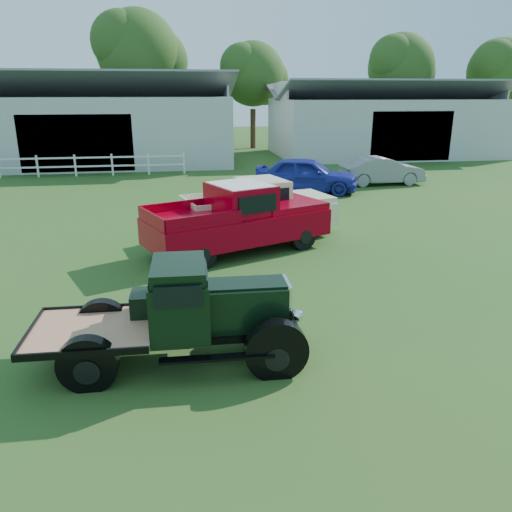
{
  "coord_description": "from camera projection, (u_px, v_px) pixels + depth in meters",
  "views": [
    {
      "loc": [
        -1.44,
        -9.13,
        4.5
      ],
      "look_at": [
        0.2,
        1.2,
        1.05
      ],
      "focal_mm": 35.0,
      "sensor_mm": 36.0,
      "label": 1
    }
  ],
  "objects": [
    {
      "name": "ground",
      "position": [
        256.0,
        323.0,
        10.18
      ],
      "size": [
        120.0,
        120.0,
        0.0
      ],
      "primitive_type": "plane",
      "color": "#25571D"
    },
    {
      "name": "shed_left",
      "position": [
        88.0,
        119.0,
        32.65
      ],
      "size": [
        18.8,
        10.2,
        5.6
      ],
      "primitive_type": null,
      "color": "#B8B8B8",
      "rests_on": "ground"
    },
    {
      "name": "shed_right",
      "position": [
        386.0,
        119.0,
        36.78
      ],
      "size": [
        16.8,
        9.2,
        5.2
      ],
      "primitive_type": null,
      "color": "#B8B8B8",
      "rests_on": "ground"
    },
    {
      "name": "misc_car_grey",
      "position": [
        382.0,
        171.0,
        25.26
      ],
      "size": [
        4.23,
        1.57,
        1.38
      ],
      "primitive_type": "imported",
      "rotation": [
        0.0,
        0.0,
        1.6
      ],
      "color": "gray",
      "rests_on": "ground"
    },
    {
      "name": "tree_e",
      "position": [
        497.0,
        89.0,
        42.58
      ],
      "size": [
        5.7,
        5.7,
        9.5
      ],
      "primitive_type": null,
      "color": "#284D11",
      "rests_on": "ground"
    },
    {
      "name": "fence_rail",
      "position": [
        56.0,
        166.0,
        27.56
      ],
      "size": [
        14.2,
        0.16,
        1.2
      ],
      "primitive_type": null,
      "color": "white",
      "rests_on": "ground"
    },
    {
      "name": "vintage_flatbed",
      "position": [
        175.0,
        313.0,
        8.5
      ],
      "size": [
        4.63,
        1.94,
        1.81
      ],
      "primitive_type": null,
      "rotation": [
        0.0,
        0.0,
        -0.03
      ],
      "color": "black",
      "rests_on": "ground"
    },
    {
      "name": "tree_b",
      "position": [
        139.0,
        75.0,
        39.67
      ],
      "size": [
        6.9,
        6.9,
        11.5
      ],
      "primitive_type": null,
      "color": "#284D11",
      "rests_on": "ground"
    },
    {
      "name": "tree_d",
      "position": [
        399.0,
        86.0,
        43.18
      ],
      "size": [
        6.0,
        6.0,
        10.0
      ],
      "primitive_type": null,
      "color": "#284D11",
      "rests_on": "ground"
    },
    {
      "name": "red_pickup",
      "position": [
        238.0,
        218.0,
        14.5
      ],
      "size": [
        5.93,
        4.11,
        2.02
      ],
      "primitive_type": null,
      "rotation": [
        0.0,
        0.0,
        0.4
      ],
      "color": "#9D0014",
      "rests_on": "ground"
    },
    {
      "name": "white_pickup",
      "position": [
        259.0,
        209.0,
        16.02
      ],
      "size": [
        5.33,
        3.16,
        1.84
      ],
      "primitive_type": null,
      "rotation": [
        0.0,
        0.0,
        0.26
      ],
      "color": "beige",
      "rests_on": "ground"
    },
    {
      "name": "tree_c",
      "position": [
        253.0,
        92.0,
        40.47
      ],
      "size": [
        5.4,
        5.4,
        9.0
      ],
      "primitive_type": null,
      "color": "#284D11",
      "rests_on": "ground"
    },
    {
      "name": "misc_car_blue",
      "position": [
        306.0,
        175.0,
        23.27
      ],
      "size": [
        5.15,
        3.41,
        1.63
      ],
      "primitive_type": "imported",
      "rotation": [
        0.0,
        0.0,
        1.23
      ],
      "color": "navy",
      "rests_on": "ground"
    }
  ]
}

